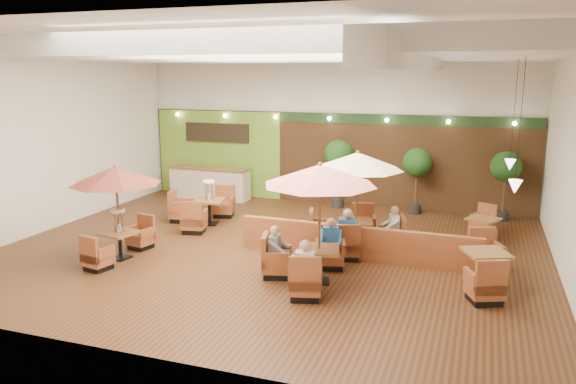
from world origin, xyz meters
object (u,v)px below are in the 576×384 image
at_px(diner_0, 305,263).
at_px(diner_3, 347,229).
at_px(service_counter, 210,183).
at_px(table_4, 485,269).
at_px(table_1, 317,197).
at_px(topiary_1, 417,165).
at_px(booth_divider, 356,243).
at_px(diner_2, 277,246).
at_px(table_2, 357,182).
at_px(topiary_0, 339,158).
at_px(table_5, 483,230).
at_px(table_0, 116,187).
at_px(table_3, 202,209).
at_px(diner_4, 392,224).
at_px(diner_1, 331,238).
at_px(topiary_2, 506,169).

bearing_deg(diner_0, diner_3, 78.50).
height_order(service_counter, table_4, service_counter).
bearing_deg(table_1, topiary_1, 64.03).
height_order(booth_divider, diner_2, diner_2).
bearing_deg(service_counter, table_2, -32.76).
xyz_separation_m(topiary_0, diner_2, (0.37, -7.09, -1.02)).
distance_m(topiary_1, diner_2, 7.50).
relative_size(table_4, diner_2, 3.79).
relative_size(booth_divider, diner_0, 7.43).
relative_size(table_5, topiary_0, 1.04).
xyz_separation_m(table_5, topiary_0, (-4.80, 2.62, 1.43)).
relative_size(table_0, table_1, 0.87).
distance_m(table_0, diner_0, 5.38).
xyz_separation_m(table_4, diner_3, (-3.29, 0.76, 0.40)).
height_order(table_1, table_3, table_1).
distance_m(topiary_1, diner_4, 4.45).
bearing_deg(topiary_1, topiary_0, 180.00).
distance_m(table_0, diner_1, 5.41).
height_order(table_1, diner_1, table_1).
bearing_deg(topiary_0, table_1, -79.59).
xyz_separation_m(table_1, table_4, (3.58, 1.01, -1.58)).
height_order(table_5, diner_1, diner_1).
distance_m(service_counter, table_5, 9.97).
relative_size(service_counter, diner_1, 3.92).
height_order(table_2, diner_2, table_2).
bearing_deg(service_counter, diner_1, -43.38).
bearing_deg(diner_3, table_1, -109.54).
relative_size(table_1, diner_0, 3.39).
bearing_deg(diner_4, topiary_2, -51.17).
relative_size(table_4, topiary_2, 1.28).
bearing_deg(table_5, topiary_1, 154.22).
bearing_deg(topiary_2, diner_0, -116.34).
xyz_separation_m(service_counter, table_1, (6.17, -6.89, 1.38)).
relative_size(service_counter, table_1, 1.07).
bearing_deg(topiary_0, diner_1, -77.31).
height_order(table_5, topiary_0, topiary_0).
distance_m(service_counter, topiary_0, 5.01).
relative_size(service_counter, table_4, 1.06).
bearing_deg(topiary_2, table_3, -158.41).
relative_size(table_5, diner_1, 3.20).
height_order(table_0, diner_2, table_0).
bearing_deg(table_3, diner_3, -33.19).
xyz_separation_m(table_3, diner_2, (3.83, -3.59, 0.28)).
relative_size(diner_0, diner_4, 1.07).
distance_m(service_counter, topiary_1, 7.59).
height_order(booth_divider, table_2, table_2).
distance_m(service_counter, table_4, 11.38).
bearing_deg(diner_2, diner_3, 138.73).
bearing_deg(diner_2, service_counter, -149.40).
bearing_deg(topiary_1, topiary_2, 0.00).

